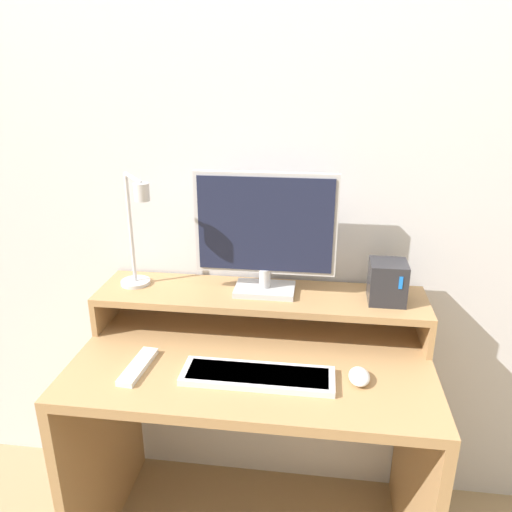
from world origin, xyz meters
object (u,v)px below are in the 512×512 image
at_px(desk_lamp, 136,236).
at_px(router_dock, 387,282).
at_px(mouse, 359,376).
at_px(remote_control, 138,366).
at_px(keyboard, 258,376).
at_px(monitor, 265,231).

height_order(desk_lamp, router_dock, desk_lamp).
height_order(mouse, remote_control, mouse).
relative_size(keyboard, remote_control, 2.25).
bearing_deg(mouse, keyboard, -174.56).
distance_m(desk_lamp, remote_control, 0.39).
bearing_deg(monitor, keyboard, -87.04).
bearing_deg(desk_lamp, remote_control, -74.34).
relative_size(router_dock, keyboard, 0.30).
height_order(monitor, keyboard, monitor).
height_order(monitor, mouse, monitor).
distance_m(keyboard, remote_control, 0.34).
xyz_separation_m(monitor, mouse, (0.29, -0.26, -0.31)).
bearing_deg(keyboard, mouse, 5.44).
bearing_deg(keyboard, router_dock, 37.20).
xyz_separation_m(router_dock, remote_control, (-0.69, -0.27, -0.18)).
xyz_separation_m(desk_lamp, remote_control, (0.07, -0.24, -0.30)).
height_order(desk_lamp, remote_control, desk_lamp).
bearing_deg(desk_lamp, mouse, -17.99).
bearing_deg(keyboard, remote_control, 179.44).
bearing_deg(router_dock, monitor, 177.33).
xyz_separation_m(keyboard, remote_control, (-0.34, 0.00, -0.00)).
bearing_deg(desk_lamp, router_dock, 1.83).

